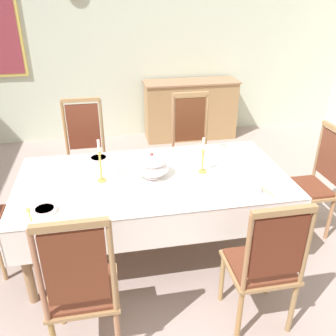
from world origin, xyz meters
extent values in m
cube|color=#A48F89|center=(0.00, 0.00, -0.02)|extent=(7.13, 5.70, 0.04)
cube|color=beige|center=(0.00, 2.89, 1.54)|extent=(7.13, 0.08, 3.07)
cylinder|color=#9B724E|center=(-1.02, -0.52, 0.35)|extent=(0.07, 0.07, 0.71)
cylinder|color=#9C7C50|center=(1.02, -0.52, 0.35)|extent=(0.07, 0.07, 0.71)
cylinder|color=#9B7859|center=(-1.02, 0.43, 0.35)|extent=(0.07, 0.07, 0.71)
cylinder|color=#A28451|center=(1.02, 0.43, 0.35)|extent=(0.07, 0.07, 0.71)
cube|color=#A7784E|center=(0.00, -0.04, 0.67)|extent=(2.12, 1.02, 0.08)
cube|color=#A37B4F|center=(0.00, -0.04, 0.72)|extent=(2.24, 1.14, 0.03)
cube|color=white|center=(0.00, -0.04, 0.74)|extent=(2.26, 1.16, 0.00)
cube|color=white|center=(0.00, -0.62, 0.59)|extent=(2.26, 0.00, 0.29)
cube|color=white|center=(0.00, 0.53, 0.59)|extent=(2.26, 0.00, 0.29)
cube|color=white|center=(-1.12, -0.04, 0.59)|extent=(0.00, 1.16, 0.29)
cube|color=white|center=(1.12, -0.04, 0.59)|extent=(0.00, 1.16, 0.29)
cylinder|color=#A37D53|center=(-0.78, -0.78, 0.22)|extent=(0.04, 0.04, 0.44)
cylinder|color=#9E8450|center=(-0.40, -0.78, 0.22)|extent=(0.04, 0.04, 0.44)
cylinder|color=#A97452|center=(-0.40, -1.14, 0.22)|extent=(0.04, 0.04, 0.44)
cube|color=#A37B4F|center=(-0.59, -0.96, 0.45)|extent=(0.44, 0.42, 0.03)
cube|color=brown|center=(-0.59, -0.96, 0.48)|extent=(0.40, 0.38, 0.02)
cylinder|color=#AD7253|center=(-0.79, -1.15, 0.78)|extent=(0.03, 0.03, 0.63)
cylinder|color=#A77D51|center=(-0.40, -1.15, 0.78)|extent=(0.03, 0.03, 0.63)
cube|color=brown|center=(-0.59, -1.15, 0.81)|extent=(0.34, 0.02, 0.48)
cube|color=#A37B4F|center=(-0.59, -1.15, 1.10)|extent=(0.40, 0.04, 0.04)
cylinder|color=#A07247|center=(-0.40, 0.69, 0.22)|extent=(0.04, 0.04, 0.44)
cylinder|color=#AB7F56|center=(-0.78, 0.69, 0.22)|extent=(0.04, 0.04, 0.44)
cylinder|color=#A07746|center=(-0.40, 1.05, 0.22)|extent=(0.04, 0.04, 0.44)
cylinder|color=#AD7448|center=(-0.78, 1.05, 0.22)|extent=(0.04, 0.04, 0.44)
cube|color=#A37B4F|center=(-0.59, 0.87, 0.45)|extent=(0.44, 0.42, 0.03)
cube|color=brown|center=(-0.59, 0.87, 0.48)|extent=(0.40, 0.38, 0.02)
cylinder|color=#9E7E57|center=(-0.40, 1.06, 0.79)|extent=(0.03, 0.03, 0.66)
cylinder|color=#AB7848|center=(-0.79, 1.06, 0.79)|extent=(0.03, 0.03, 0.66)
cube|color=brown|center=(-0.59, 1.06, 0.83)|extent=(0.34, 0.02, 0.50)
cube|color=#A37B4F|center=(-0.59, 1.06, 1.12)|extent=(0.40, 0.04, 0.04)
cylinder|color=#A98451|center=(0.40, -0.78, 0.22)|extent=(0.04, 0.04, 0.44)
cylinder|color=#9E7D4E|center=(0.78, -0.78, 0.22)|extent=(0.04, 0.04, 0.44)
cylinder|color=#A67845|center=(0.40, -1.14, 0.22)|extent=(0.04, 0.04, 0.44)
cylinder|color=#9A784D|center=(0.78, -1.14, 0.22)|extent=(0.04, 0.04, 0.44)
cube|color=#A37B4F|center=(0.59, -0.96, 0.45)|extent=(0.44, 0.42, 0.03)
cube|color=brown|center=(0.59, -0.96, 0.48)|extent=(0.40, 0.38, 0.02)
cylinder|color=#A2724B|center=(0.40, -1.15, 0.75)|extent=(0.03, 0.03, 0.57)
cylinder|color=#9B774C|center=(0.79, -1.15, 0.75)|extent=(0.03, 0.03, 0.57)
cube|color=maroon|center=(0.59, -1.15, 0.78)|extent=(0.34, 0.02, 0.43)
cube|color=#A37B4F|center=(0.59, -1.15, 1.03)|extent=(0.40, 0.04, 0.04)
cylinder|color=#A18150|center=(0.78, 0.69, 0.22)|extent=(0.04, 0.04, 0.44)
cylinder|color=#A17250|center=(0.40, 0.69, 0.22)|extent=(0.04, 0.04, 0.44)
cylinder|color=#A48046|center=(0.78, 1.05, 0.22)|extent=(0.04, 0.04, 0.44)
cylinder|color=#A68358|center=(0.40, 1.05, 0.22)|extent=(0.04, 0.04, 0.44)
cube|color=#A37B4F|center=(0.59, 0.87, 0.45)|extent=(0.44, 0.42, 0.03)
cube|color=brown|center=(0.59, 0.87, 0.48)|extent=(0.40, 0.38, 0.02)
cylinder|color=#A97F53|center=(0.79, 1.06, 0.80)|extent=(0.03, 0.03, 0.66)
cylinder|color=#A37452|center=(0.40, 1.06, 0.80)|extent=(0.03, 0.03, 0.66)
cube|color=brown|center=(0.59, 1.06, 0.83)|extent=(0.34, 0.02, 0.50)
cube|color=#A37B4F|center=(0.59, 1.06, 1.13)|extent=(0.40, 0.04, 0.04)
cylinder|color=#A68455|center=(-1.28, 0.15, 0.22)|extent=(0.04, 0.04, 0.44)
cylinder|color=#AA8053|center=(-1.28, -0.23, 0.22)|extent=(0.04, 0.04, 0.44)
cylinder|color=#9D8045|center=(1.28, -0.23, 0.22)|extent=(0.04, 0.04, 0.44)
cylinder|color=#A87D51|center=(1.28, 0.15, 0.22)|extent=(0.04, 0.04, 0.44)
cylinder|color=#A97652|center=(1.64, -0.23, 0.22)|extent=(0.04, 0.04, 0.44)
cylinder|color=#A18149|center=(1.64, 0.15, 0.22)|extent=(0.04, 0.04, 0.44)
cube|color=#A37B4F|center=(1.46, -0.04, 0.45)|extent=(0.42, 0.44, 0.03)
cube|color=brown|center=(1.46, -0.04, 0.48)|extent=(0.38, 0.40, 0.02)
cylinder|color=#9A7A56|center=(1.65, 0.15, 0.75)|extent=(0.03, 0.03, 0.58)
cube|color=brown|center=(1.65, -0.04, 0.78)|extent=(0.02, 0.34, 0.44)
cylinder|color=white|center=(-0.01, -0.04, 0.75)|extent=(0.15, 0.15, 0.02)
ellipsoid|color=white|center=(-0.01, -0.04, 0.82)|extent=(0.27, 0.27, 0.12)
ellipsoid|color=white|center=(-0.01, -0.04, 0.89)|extent=(0.25, 0.25, 0.10)
sphere|color=brown|center=(-0.01, -0.04, 0.94)|extent=(0.03, 0.03, 0.03)
cylinder|color=gold|center=(-0.43, -0.04, 0.75)|extent=(0.07, 0.07, 0.02)
cylinder|color=gold|center=(-0.43, -0.04, 0.87)|extent=(0.02, 0.02, 0.23)
cone|color=gold|center=(-0.43, -0.04, 1.00)|extent=(0.04, 0.04, 0.02)
cylinder|color=silver|center=(-0.43, -0.04, 1.06)|extent=(0.02, 0.02, 0.10)
cylinder|color=gold|center=(0.43, -0.04, 0.75)|extent=(0.07, 0.07, 0.02)
cylinder|color=gold|center=(0.43, -0.04, 0.85)|extent=(0.02, 0.02, 0.19)
cone|color=gold|center=(0.43, -0.04, 0.95)|extent=(0.04, 0.04, 0.02)
cylinder|color=silver|center=(0.43, -0.04, 1.01)|extent=(0.02, 0.02, 0.10)
cylinder|color=white|center=(0.73, -0.44, 0.76)|extent=(0.14, 0.14, 0.03)
cylinder|color=white|center=(0.73, -0.44, 0.76)|extent=(0.12, 0.12, 0.02)
torus|color=brown|center=(0.73, -0.44, 0.77)|extent=(0.14, 0.14, 0.01)
cylinder|color=white|center=(-0.84, -0.44, 0.76)|extent=(0.16, 0.16, 0.03)
cylinder|color=white|center=(-0.84, -0.44, 0.76)|extent=(0.13, 0.13, 0.02)
torus|color=brown|center=(-0.84, -0.44, 0.77)|extent=(0.15, 0.15, 0.01)
cylinder|color=white|center=(-0.45, 0.35, 0.76)|extent=(0.17, 0.17, 0.04)
cylinder|color=white|center=(-0.45, 0.35, 0.76)|extent=(0.14, 0.14, 0.03)
torus|color=brown|center=(-0.45, 0.35, 0.78)|extent=(0.17, 0.17, 0.01)
cube|color=gold|center=(0.84, -0.47, 0.74)|extent=(0.05, 0.14, 0.00)
ellipsoid|color=gold|center=(0.82, -0.39, 0.75)|extent=(0.03, 0.05, 0.01)
cube|color=gold|center=(-0.94, -0.47, 0.74)|extent=(0.05, 0.14, 0.00)
ellipsoid|color=gold|center=(-0.96, -0.39, 0.75)|extent=(0.03, 0.05, 0.01)
cube|color=#A37B4F|center=(0.98, 2.57, 0.44)|extent=(1.40, 0.44, 0.88)
cube|color=#A17454|center=(0.98, 2.57, 0.89)|extent=(1.44, 0.48, 0.02)
cube|color=#A48454|center=(1.33, 2.79, 0.44)|extent=(0.59, 0.01, 0.70)
cube|color=#B07D57|center=(0.63, 2.79, 0.44)|extent=(0.59, 0.01, 0.70)
camera|label=1|loc=(-0.38, -2.70, 2.17)|focal=38.42mm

